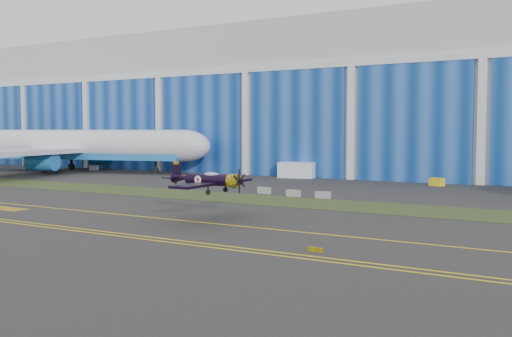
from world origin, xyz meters
The scene contains 16 objects.
ground centered at (0.00, 0.00, 0.00)m, with size 260.00×260.00×0.00m, color #312E2E.
grass_median centered at (0.00, 14.00, 0.02)m, with size 260.00×10.00×0.02m, color #475128.
hangar centered at (0.00, 71.79, 14.96)m, with size 220.00×45.70×30.00m.
taxiway_centreline centered at (0.00, -5.00, 0.01)m, with size 200.00×0.20×0.02m, color yellow.
edge_line_near centered at (0.00, -14.50, 0.01)m, with size 80.00×0.20×0.02m, color yellow.
edge_line_far centered at (0.00, -13.50, 0.01)m, with size 80.00×0.20×0.02m, color yellow.
hold_short_ladder centered at (-18.00, -8.10, 0.01)m, with size 6.00×2.40×0.02m, color yellow, non-canonical shape.
guard_board_right centered at (22.00, -12.00, 0.17)m, with size 1.20×0.15×0.35m, color yellow.
warbird centered at (6.19, -2.92, 3.90)m, with size 9.47×11.39×3.35m.
jetliner centered at (-59.19, 38.28, 12.62)m, with size 84.77×76.66×25.24m.
shipping_container centered at (-9.95, 47.55, 1.44)m, with size 6.64×2.66×2.88m, color white.
tug centered at (16.28, 44.70, 0.62)m, with size 2.14×1.34×1.25m, color yellow.
cart centered at (-57.85, 43.56, 0.54)m, with size 1.79×1.07×1.07m, color white.
barrier_a centered at (-1.15, 20.47, 0.45)m, with size 2.00×0.60×0.90m, color #91A095.
barrier_b centered at (4.07, 19.14, 0.45)m, with size 2.00×0.60×0.90m, color #9C9488.
barrier_c centered at (8.32, 19.21, 0.45)m, with size 2.00×0.60×0.90m, color gray.
Camera 1 is at (40.13, -50.49, 8.66)m, focal length 42.00 mm.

